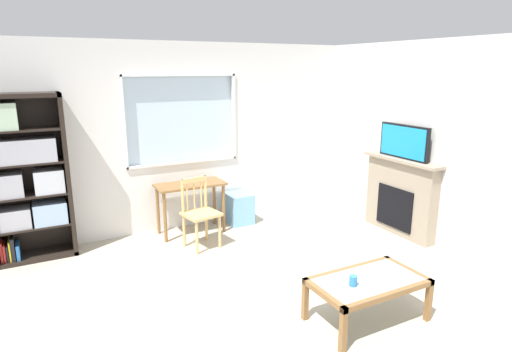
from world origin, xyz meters
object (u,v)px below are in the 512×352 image
at_px(fireplace, 400,196).
at_px(coffee_table, 368,285).
at_px(sippy_cup, 353,281).
at_px(desk_under_window, 190,192).
at_px(plastic_drawer_unit, 239,208).
at_px(tv, 404,142).
at_px(bookshelf, 26,177).
at_px(wooden_chair, 200,212).

bearing_deg(fireplace, coffee_table, -142.20).
distance_m(fireplace, sippy_cup, 2.56).
relative_size(desk_under_window, plastic_drawer_unit, 2.10).
relative_size(desk_under_window, tv, 1.16).
distance_m(bookshelf, sippy_cup, 3.90).
xyz_separation_m(wooden_chair, tv, (2.61, -0.86, 0.84)).
height_order(bookshelf, tv, bookshelf).
distance_m(desk_under_window, tv, 2.98).
xyz_separation_m(bookshelf, desk_under_window, (1.98, -0.11, -0.42)).
distance_m(wooden_chair, fireplace, 2.77).
bearing_deg(plastic_drawer_unit, fireplace, -38.23).
bearing_deg(wooden_chair, desk_under_window, 83.27).
bearing_deg(coffee_table, wooden_chair, 107.71).
height_order(fireplace, tv, tv).
bearing_deg(plastic_drawer_unit, desk_under_window, -176.25).
bearing_deg(tv, fireplace, 0.00).
bearing_deg(wooden_chair, sippy_cup, -76.94).
xyz_separation_m(fireplace, coffee_table, (-1.89, -1.46, -0.19)).
bearing_deg(desk_under_window, coffee_table, -76.51).
relative_size(plastic_drawer_unit, tv, 0.55).
bearing_deg(desk_under_window, plastic_drawer_unit, 3.75).
distance_m(desk_under_window, coffee_table, 2.93).
bearing_deg(bookshelf, tv, -18.11).
bearing_deg(desk_under_window, bookshelf, 176.87).
bearing_deg(coffee_table, fireplace, 37.80).
height_order(bookshelf, wooden_chair, bookshelf).
xyz_separation_m(desk_under_window, coffee_table, (0.68, -2.84, -0.24)).
relative_size(tv, coffee_table, 0.78).
bearing_deg(coffee_table, sippy_cup, -173.19).
bearing_deg(coffee_table, tv, 38.06).
distance_m(desk_under_window, fireplace, 2.91).
height_order(desk_under_window, tv, tv).
height_order(bookshelf, coffee_table, bookshelf).
xyz_separation_m(desk_under_window, tv, (2.55, -1.37, 0.71)).
distance_m(tv, sippy_cup, 2.68).
bearing_deg(wooden_chair, tv, -18.18).
bearing_deg(wooden_chair, coffee_table, -72.29).
height_order(tv, coffee_table, tv).
bearing_deg(bookshelf, fireplace, -18.04).
bearing_deg(sippy_cup, desk_under_window, 99.59).
distance_m(bookshelf, fireplace, 4.80).
relative_size(bookshelf, wooden_chair, 2.21).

